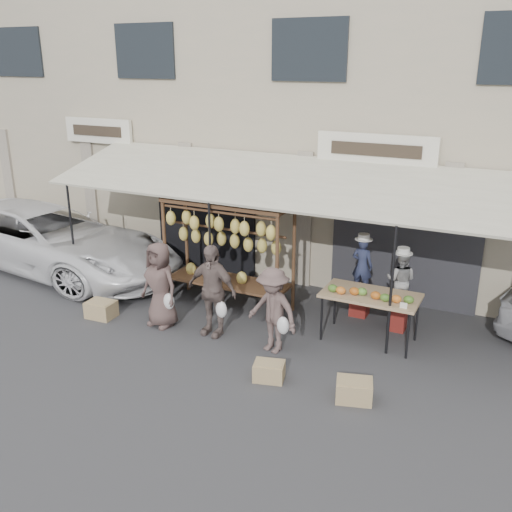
{
  "coord_description": "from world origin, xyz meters",
  "views": [
    {
      "loc": [
        4.39,
        -7.73,
        4.82
      ],
      "look_at": [
        -0.14,
        1.4,
        1.3
      ],
      "focal_mm": 40.0,
      "sensor_mm": 36.0,
      "label": 1
    }
  ],
  "objects": [
    {
      "name": "produce_table",
      "position": [
        2.08,
        1.45,
        0.88
      ],
      "size": [
        1.7,
        0.9,
        1.04
      ],
      "color": "tan",
      "rests_on": "ground_plane"
    },
    {
      "name": "customer_left",
      "position": [
        -1.63,
        0.35,
        0.83
      ],
      "size": [
        0.88,
        0.65,
        1.65
      ],
      "primitive_type": "imported",
      "rotation": [
        0.0,
        0.0,
        -0.17
      ],
      "color": "brown",
      "rests_on": "ground_plane"
    },
    {
      "name": "ground_plane",
      "position": [
        0.0,
        0.0,
        0.0
      ],
      "size": [
        90.0,
        90.0,
        0.0
      ],
      "primitive_type": "plane",
      "color": "#2D2D30"
    },
    {
      "name": "banana_rack",
      "position": [
        -0.9,
        1.63,
        1.57
      ],
      "size": [
        2.6,
        0.9,
        2.24
      ],
      "color": "#502F1D",
      "rests_on": "ground_plane"
    },
    {
      "name": "crate_far",
      "position": [
        -2.91,
        0.11,
        0.16
      ],
      "size": [
        0.57,
        0.44,
        0.32
      ],
      "primitive_type": "cube",
      "rotation": [
        0.0,
        0.0,
        0.06
      ],
      "color": "tan",
      "rests_on": "ground_plane"
    },
    {
      "name": "customer_mid",
      "position": [
        -0.57,
        0.47,
        0.87
      ],
      "size": [
        1.04,
        0.48,
        1.73
      ],
      "primitive_type": "imported",
      "rotation": [
        0.0,
        0.0,
        -0.06
      ],
      "color": "#6D5C56",
      "rests_on": "ground_plane"
    },
    {
      "name": "crate_near_a",
      "position": [
        1.04,
        -0.52,
        0.14
      ],
      "size": [
        0.55,
        0.47,
        0.29
      ],
      "primitive_type": "cube",
      "rotation": [
        0.0,
        0.0,
        0.26
      ],
      "color": "tan",
      "rests_on": "ground_plane"
    },
    {
      "name": "customer_right",
      "position": [
        0.69,
        0.37,
        0.76
      ],
      "size": [
        1.09,
        0.78,
        1.53
      ],
      "primitive_type": "imported",
      "rotation": [
        0.0,
        0.0,
        -0.23
      ],
      "color": "brown",
      "rests_on": "ground_plane"
    },
    {
      "name": "crate_near_b",
      "position": [
        2.42,
        -0.48,
        0.16
      ],
      "size": [
        0.62,
        0.54,
        0.32
      ],
      "primitive_type": "cube",
      "rotation": [
        0.0,
        0.0,
        0.29
      ],
      "color": "tan",
      "rests_on": "ground_plane"
    },
    {
      "name": "shophouse",
      "position": [
        -0.0,
        6.5,
        3.65
      ],
      "size": [
        24.0,
        6.15,
        7.3
      ],
      "color": "#A0977E",
      "rests_on": "ground_plane"
    },
    {
      "name": "stool_right",
      "position": [
        2.45,
        2.15,
        0.22
      ],
      "size": [
        0.33,
        0.33,
        0.44
      ],
      "primitive_type": "cube",
      "rotation": [
        0.0,
        0.0,
        -0.06
      ],
      "color": "maroon",
      "rests_on": "ground_plane"
    },
    {
      "name": "awning",
      "position": [
        0.01,
        2.28,
        2.57
      ],
      "size": [
        10.0,
        2.35,
        2.92
      ],
      "color": "beige",
      "rests_on": "ground_plane"
    },
    {
      "name": "vendor_left",
      "position": [
        1.62,
        2.47,
        1.04
      ],
      "size": [
        0.43,
        0.3,
        1.14
      ],
      "primitive_type": "imported",
      "rotation": [
        0.0,
        0.0,
        3.07
      ],
      "color": "#282F4D",
      "rests_on": "stool_left"
    },
    {
      "name": "vendor_right",
      "position": [
        2.45,
        2.15,
        0.99
      ],
      "size": [
        0.55,
        0.43,
        1.11
      ],
      "primitive_type": "imported",
      "rotation": [
        0.0,
        0.0,
        3.16
      ],
      "color": "gray",
      "rests_on": "stool_right"
    },
    {
      "name": "van",
      "position": [
        -6.14,
        1.85,
        1.09
      ],
      "size": [
        5.47,
        2.98,
        2.18
      ],
      "primitive_type": "imported",
      "rotation": [
        0.0,
        0.0,
        1.46
      ],
      "color": "white",
      "rests_on": "ground_plane"
    },
    {
      "name": "stool_left",
      "position": [
        1.62,
        2.47,
        0.24
      ],
      "size": [
        0.41,
        0.41,
        0.47
      ],
      "primitive_type": "cube",
      "rotation": [
        0.0,
        0.0,
        0.27
      ],
      "color": "maroon",
      "rests_on": "ground_plane"
    }
  ]
}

